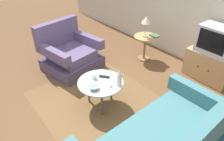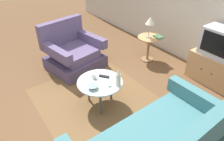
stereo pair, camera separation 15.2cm
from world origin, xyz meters
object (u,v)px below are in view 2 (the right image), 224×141
object	(u,v)px
side_table	(149,44)
bowl	(93,87)
vase	(118,78)
book	(159,37)
armchair	(73,53)
coffee_table	(100,84)
mug	(94,76)
tv_remote_silver	(107,84)
television	(221,43)
tv_stand	(213,69)
tv_remote_dark	(104,76)
table_lamp	(150,22)

from	to	relation	value
side_table	bowl	bearing A→B (deg)	-69.13
vase	book	size ratio (longest dim) A/B	1.35
armchair	coffee_table	bearing A→B (deg)	71.23
mug	vase	bearing A→B (deg)	27.12
tv_remote_silver	armchair	bearing A→B (deg)	-1.34
coffee_table	television	xyz separation A→B (m)	(0.68, 2.03, 0.39)
bowl	book	size ratio (longest dim) A/B	0.77
tv_stand	tv_remote_silver	size ratio (longest dim) A/B	5.35
television	bowl	xyz separation A→B (m)	(-0.59, -2.20, -0.31)
side_table	tv_remote_dark	bearing A→B (deg)	-70.31
mug	side_table	bearing A→B (deg)	105.93
coffee_table	book	size ratio (longest dim) A/B	3.50
table_lamp	book	xyz separation A→B (m)	(0.13, 0.16, -0.32)
tv_stand	bowl	xyz separation A→B (m)	(-0.59, -2.23, 0.21)
mug	tv_remote_silver	world-z (taller)	mug
coffee_table	tv_remote_silver	bearing A→B (deg)	21.69
book	coffee_table	bearing A→B (deg)	-70.67
bowl	table_lamp	bearing A→B (deg)	111.29
side_table	vase	distance (m)	1.71
table_lamp	bowl	bearing A→B (deg)	-68.71
television	side_table	bearing A→B (deg)	-163.39
table_lamp	armchair	bearing A→B (deg)	-117.18
side_table	book	world-z (taller)	book
armchair	vase	distance (m)	1.61
tv_stand	bowl	bearing A→B (deg)	-104.87
tv_remote_silver	book	xyz separation A→B (m)	(-0.61, 1.73, 0.09)
tv_remote_dark	television	bearing A→B (deg)	31.91
side_table	television	world-z (taller)	television
coffee_table	tv_stand	xyz separation A→B (m)	(0.68, 2.05, -0.14)
tv_remote_dark	tv_stand	bearing A→B (deg)	32.12
mug	book	bearing A→B (deg)	100.96
tv_remote_silver	television	bearing A→B (deg)	-100.89
vase	bowl	size ratio (longest dim) A/B	1.76
vase	mug	size ratio (longest dim) A/B	2.25
armchair	tv_stand	size ratio (longest dim) A/B	1.37
coffee_table	book	world-z (taller)	book
side_table	tv_remote_silver	xyz separation A→B (m)	(0.74, -1.59, 0.07)
side_table	book	size ratio (longest dim) A/B	2.75
bowl	tv_remote_silver	world-z (taller)	bowl
side_table	tv_stand	bearing A→B (deg)	17.47
coffee_table	tv_remote_dark	world-z (taller)	tv_remote_dark
vase	book	xyz separation A→B (m)	(-0.72, 1.61, -0.03)
table_lamp	television	bearing A→B (deg)	17.48
tv_stand	table_lamp	world-z (taller)	table_lamp
bowl	side_table	bearing A→B (deg)	110.87
coffee_table	tv_stand	bearing A→B (deg)	71.69
tv_stand	mug	xyz separation A→B (m)	(-0.81, -2.07, 0.23)
tv_stand	table_lamp	distance (m)	1.49
side_table	television	xyz separation A→B (m)	(1.29, 0.38, 0.40)
armchair	table_lamp	size ratio (longest dim) A/B	2.63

